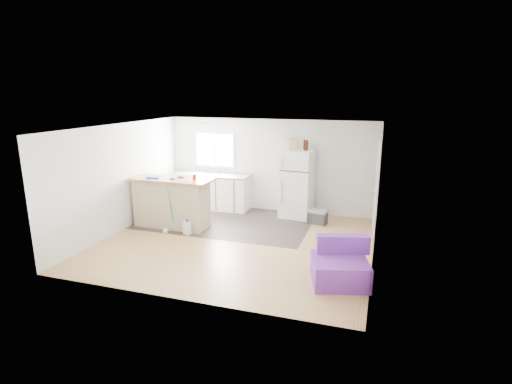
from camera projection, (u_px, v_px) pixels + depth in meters
room at (236, 187)px, 8.09m from camera, size 5.51×5.01×2.41m
vinyl_zone at (227, 221)px, 9.76m from camera, size 4.05×2.50×0.00m
window at (215, 150)px, 10.76m from camera, size 1.18×0.06×0.98m
interior_door at (377, 188)px, 8.76m from camera, size 0.11×0.92×2.10m
ceiling_fixture at (205, 123)px, 9.27m from camera, size 0.30×0.30×0.07m
kitchen_cabinets at (211, 191)px, 10.73m from camera, size 2.11×0.70×1.22m
peninsula at (172, 202)px, 9.24m from camera, size 1.88×0.74×1.15m
refrigerator at (297, 184)px, 9.90m from camera, size 0.81×0.78×1.70m
cooler at (318, 217)px, 9.52m from camera, size 0.49×0.38×0.34m
purple_seat at (340, 267)px, 6.59m from camera, size 1.07×1.05×0.73m
cleaner_jug at (187, 228)px, 8.81m from camera, size 0.18×0.15×0.34m
mop at (167, 223)px, 8.88m from camera, size 0.20×0.32×1.12m
red_cup at (194, 177)px, 8.95m from camera, size 0.09×0.09×0.12m
blue_tray at (154, 177)px, 9.14m from camera, size 0.34×0.28×0.04m
tool_a at (181, 177)px, 9.16m from camera, size 0.15×0.08×0.03m
tool_b at (172, 179)px, 8.98m from camera, size 0.11×0.06×0.03m
cardboard_box at (294, 143)px, 9.67m from camera, size 0.20×0.11×0.30m
bottle_left at (307, 145)px, 9.53m from camera, size 0.08×0.08×0.25m
bottle_right at (305, 145)px, 9.60m from camera, size 0.08×0.08×0.25m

